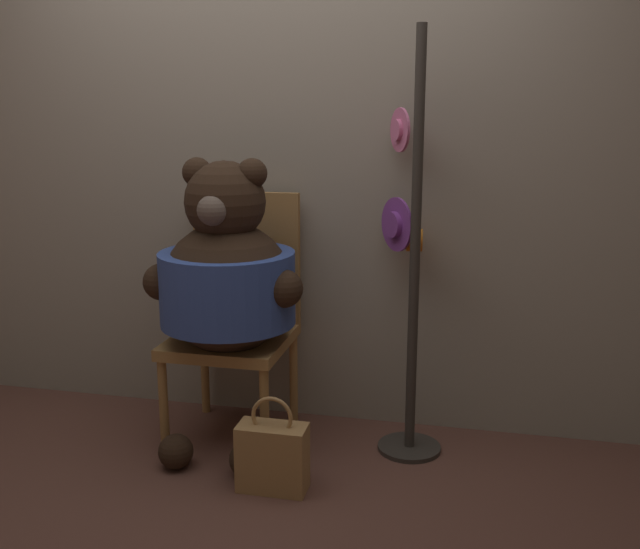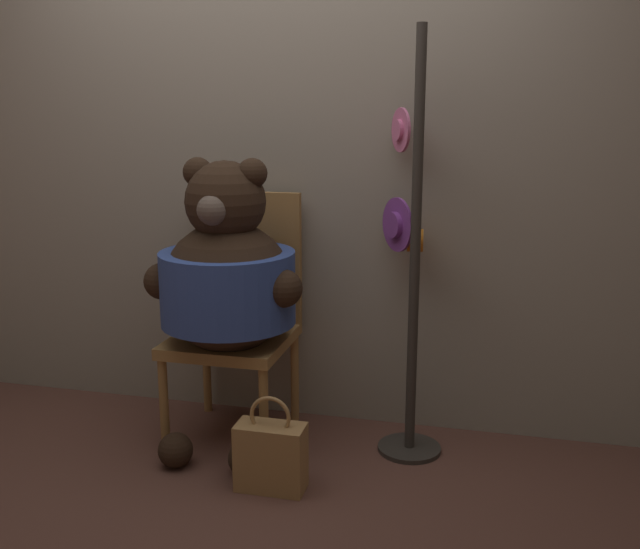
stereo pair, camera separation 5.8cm
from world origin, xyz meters
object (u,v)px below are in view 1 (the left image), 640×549
object	(u,v)px
teddy_bear	(227,279)
hat_display_rack	(409,271)
chair	(238,311)
handbag_on_ground	(273,456)

from	to	relation	value
teddy_bear	hat_display_rack	distance (m)	0.79
hat_display_rack	chair	bearing A→B (deg)	179.98
chair	handbag_on_ground	bearing A→B (deg)	-58.79
chair	handbag_on_ground	distance (m)	0.75
teddy_bear	handbag_on_ground	xyz separation A→B (m)	(0.29, -0.33, -0.63)
hat_display_rack	handbag_on_ground	size ratio (longest dim) A/B	4.60
handbag_on_ground	chair	bearing A→B (deg)	121.21
chair	hat_display_rack	world-z (taller)	hat_display_rack
chair	teddy_bear	distance (m)	0.27
teddy_bear	hat_display_rack	world-z (taller)	hat_display_rack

